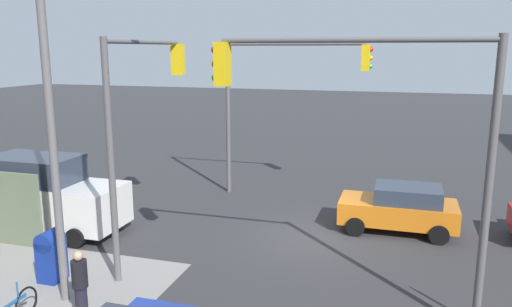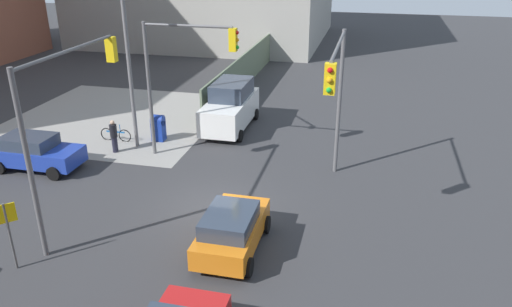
{
  "view_description": "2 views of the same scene",
  "coord_description": "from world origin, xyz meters",
  "px_view_note": "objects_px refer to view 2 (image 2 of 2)",
  "views": [
    {
      "loc": [
        -2.71,
        15.5,
        6.2
      ],
      "look_at": [
        2.63,
        -2.41,
        2.26
      ],
      "focal_mm": 35.0,
      "sensor_mm": 36.0,
      "label": 1
    },
    {
      "loc": [
        -16.75,
        -5.78,
        9.93
      ],
      "look_at": [
        1.25,
        -1.51,
        1.95
      ],
      "focal_mm": 35.0,
      "sensor_mm": 36.0,
      "label": 2
    }
  ],
  "objects_px": {
    "coupe_orange": "(232,229)",
    "pedestrian_crossing": "(114,136)",
    "traffic_signal_se_corner": "(337,87)",
    "bicycle_leaning_on_fence": "(116,135)",
    "traffic_signal_nw_corner": "(66,103)",
    "hatchback_blue": "(35,152)",
    "mailbox_blue": "(158,127)",
    "street_lamp_corner": "(130,58)",
    "traffic_signal_ne_corner": "(181,65)",
    "van_white_delivery": "(231,106)"
  },
  "relations": [
    {
      "from": "traffic_signal_nw_corner",
      "to": "van_white_delivery",
      "type": "distance_m",
      "value": 11.88
    },
    {
      "from": "traffic_signal_nw_corner",
      "to": "coupe_orange",
      "type": "distance_m",
      "value": 7.25
    },
    {
      "from": "pedestrian_crossing",
      "to": "traffic_signal_ne_corner",
      "type": "bearing_deg",
      "value": -127.01
    },
    {
      "from": "traffic_signal_nw_corner",
      "to": "traffic_signal_se_corner",
      "type": "bearing_deg",
      "value": -64.68
    },
    {
      "from": "traffic_signal_ne_corner",
      "to": "street_lamp_corner",
      "type": "distance_m",
      "value": 2.8
    },
    {
      "from": "mailbox_blue",
      "to": "van_white_delivery",
      "type": "distance_m",
      "value": 4.27
    },
    {
      "from": "traffic_signal_ne_corner",
      "to": "hatchback_blue",
      "type": "xyz_separation_m",
      "value": [
        -2.94,
        6.33,
        -3.73
      ]
    },
    {
      "from": "traffic_signal_se_corner",
      "to": "mailbox_blue",
      "type": "relative_size",
      "value": 4.55
    },
    {
      "from": "traffic_signal_se_corner",
      "to": "mailbox_blue",
      "type": "distance_m",
      "value": 11.03
    },
    {
      "from": "hatchback_blue",
      "to": "van_white_delivery",
      "type": "distance_m",
      "value": 10.43
    },
    {
      "from": "traffic_signal_se_corner",
      "to": "traffic_signal_ne_corner",
      "type": "relative_size",
      "value": 1.0
    },
    {
      "from": "traffic_signal_nw_corner",
      "to": "traffic_signal_se_corner",
      "type": "xyz_separation_m",
      "value": [
        4.26,
        -9.0,
        -0.01
      ]
    },
    {
      "from": "traffic_signal_nw_corner",
      "to": "street_lamp_corner",
      "type": "distance_m",
      "value": 7.08
    },
    {
      "from": "van_white_delivery",
      "to": "bicycle_leaning_on_fence",
      "type": "bearing_deg",
      "value": 122.03
    },
    {
      "from": "street_lamp_corner",
      "to": "van_white_delivery",
      "type": "relative_size",
      "value": 1.48
    },
    {
      "from": "traffic_signal_nw_corner",
      "to": "hatchback_blue",
      "type": "height_order",
      "value": "traffic_signal_nw_corner"
    },
    {
      "from": "van_white_delivery",
      "to": "bicycle_leaning_on_fence",
      "type": "height_order",
      "value": "van_white_delivery"
    },
    {
      "from": "traffic_signal_ne_corner",
      "to": "bicycle_leaning_on_fence",
      "type": "relative_size",
      "value": 3.71
    },
    {
      "from": "traffic_signal_nw_corner",
      "to": "van_white_delivery",
      "type": "bearing_deg",
      "value": -13.72
    },
    {
      "from": "hatchback_blue",
      "to": "van_white_delivery",
      "type": "xyz_separation_m",
      "value": [
        7.42,
        -7.33,
        0.44
      ]
    },
    {
      "from": "traffic_signal_ne_corner",
      "to": "hatchback_blue",
      "type": "distance_m",
      "value": 7.91
    },
    {
      "from": "street_lamp_corner",
      "to": "bicycle_leaning_on_fence",
      "type": "xyz_separation_m",
      "value": [
        0.69,
        1.63,
        -4.35
      ]
    },
    {
      "from": "street_lamp_corner",
      "to": "pedestrian_crossing",
      "type": "height_order",
      "value": "street_lamp_corner"
    },
    {
      "from": "traffic_signal_ne_corner",
      "to": "hatchback_blue",
      "type": "relative_size",
      "value": 1.56
    },
    {
      "from": "mailbox_blue",
      "to": "coupe_orange",
      "type": "xyz_separation_m",
      "value": [
        -8.98,
        -6.62,
        0.08
      ]
    },
    {
      "from": "traffic_signal_se_corner",
      "to": "mailbox_blue",
      "type": "bearing_deg",
      "value": 67.02
    },
    {
      "from": "bicycle_leaning_on_fence",
      "to": "street_lamp_corner",
      "type": "bearing_deg",
      "value": -112.8
    },
    {
      "from": "hatchback_blue",
      "to": "van_white_delivery",
      "type": "height_order",
      "value": "van_white_delivery"
    },
    {
      "from": "hatchback_blue",
      "to": "pedestrian_crossing",
      "type": "relative_size",
      "value": 2.45
    },
    {
      "from": "coupe_orange",
      "to": "hatchback_blue",
      "type": "height_order",
      "value": "same"
    },
    {
      "from": "coupe_orange",
      "to": "van_white_delivery",
      "type": "bearing_deg",
      "value": 16.2
    },
    {
      "from": "coupe_orange",
      "to": "van_white_delivery",
      "type": "distance_m",
      "value": 12.25
    },
    {
      "from": "traffic_signal_nw_corner",
      "to": "hatchback_blue",
      "type": "bearing_deg",
      "value": 51.74
    },
    {
      "from": "van_white_delivery",
      "to": "hatchback_blue",
      "type": "bearing_deg",
      "value": 135.35
    },
    {
      "from": "street_lamp_corner",
      "to": "coupe_orange",
      "type": "relative_size",
      "value": 2.04
    },
    {
      "from": "traffic_signal_nw_corner",
      "to": "mailbox_blue",
      "type": "relative_size",
      "value": 4.55
    },
    {
      "from": "traffic_signal_ne_corner",
      "to": "traffic_signal_nw_corner",
      "type": "bearing_deg",
      "value": 165.51
    },
    {
      "from": "traffic_signal_se_corner",
      "to": "street_lamp_corner",
      "type": "relative_size",
      "value": 0.81
    },
    {
      "from": "street_lamp_corner",
      "to": "coupe_orange",
      "type": "xyz_separation_m",
      "value": [
        -7.69,
        -7.18,
        -3.86
      ]
    },
    {
      "from": "street_lamp_corner",
      "to": "pedestrian_crossing",
      "type": "xyz_separation_m",
      "value": [
        -0.71,
        0.93,
        -3.82
      ]
    },
    {
      "from": "street_lamp_corner",
      "to": "coupe_orange",
      "type": "bearing_deg",
      "value": -136.97
    },
    {
      "from": "hatchback_blue",
      "to": "bicycle_leaning_on_fence",
      "type": "xyz_separation_m",
      "value": [
        4.04,
        -1.93,
        -0.5
      ]
    },
    {
      "from": "traffic_signal_se_corner",
      "to": "hatchback_blue",
      "type": "xyz_separation_m",
      "value": [
        -0.61,
        13.63,
        -3.82
      ]
    },
    {
      "from": "hatchback_blue",
      "to": "pedestrian_crossing",
      "type": "xyz_separation_m",
      "value": [
        2.64,
        -2.63,
        0.04
      ]
    },
    {
      "from": "traffic_signal_ne_corner",
      "to": "hatchback_blue",
      "type": "height_order",
      "value": "traffic_signal_ne_corner"
    },
    {
      "from": "pedestrian_crossing",
      "to": "bicycle_leaning_on_fence",
      "type": "height_order",
      "value": "pedestrian_crossing"
    },
    {
      "from": "traffic_signal_se_corner",
      "to": "bicycle_leaning_on_fence",
      "type": "bearing_deg",
      "value": 73.66
    },
    {
      "from": "traffic_signal_se_corner",
      "to": "coupe_orange",
      "type": "bearing_deg",
      "value": 149.78
    },
    {
      "from": "traffic_signal_nw_corner",
      "to": "van_white_delivery",
      "type": "height_order",
      "value": "traffic_signal_nw_corner"
    },
    {
      "from": "coupe_orange",
      "to": "pedestrian_crossing",
      "type": "height_order",
      "value": "pedestrian_crossing"
    }
  ]
}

